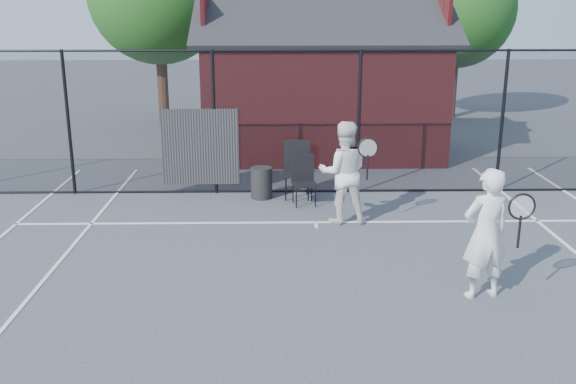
{
  "coord_description": "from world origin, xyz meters",
  "views": [
    {
      "loc": [
        -0.73,
        -8.16,
        3.84
      ],
      "look_at": [
        -0.54,
        1.24,
        1.1
      ],
      "focal_mm": 40.0,
      "sensor_mm": 36.0,
      "label": 1
    }
  ],
  "objects_px": {
    "player_front": "(486,234)",
    "waste_bin": "(261,183)",
    "player_back": "(344,172)",
    "chair_left": "(297,171)",
    "clubhouse": "(321,93)",
    "chair_right": "(304,182)"
  },
  "relations": [
    {
      "from": "player_front",
      "to": "waste_bin",
      "type": "height_order",
      "value": "player_front"
    },
    {
      "from": "player_back",
      "to": "chair_left",
      "type": "bearing_deg",
      "value": 117.1
    },
    {
      "from": "player_back",
      "to": "waste_bin",
      "type": "height_order",
      "value": "player_back"
    },
    {
      "from": "clubhouse",
      "to": "chair_right",
      "type": "relative_size",
      "value": 6.75
    },
    {
      "from": "player_back",
      "to": "chair_right",
      "type": "relative_size",
      "value": 1.94
    },
    {
      "from": "player_front",
      "to": "chair_right",
      "type": "bearing_deg",
      "value": 117.72
    },
    {
      "from": "player_front",
      "to": "waste_bin",
      "type": "bearing_deg",
      "value": 123.07
    },
    {
      "from": "player_back",
      "to": "player_front",
      "type": "bearing_deg",
      "value": -63.89
    },
    {
      "from": "player_back",
      "to": "chair_left",
      "type": "height_order",
      "value": "player_back"
    },
    {
      "from": "player_front",
      "to": "waste_bin",
      "type": "relative_size",
      "value": 2.81
    },
    {
      "from": "player_front",
      "to": "chair_right",
      "type": "xyz_separation_m",
      "value": [
        -2.24,
        4.26,
        -0.43
      ]
    },
    {
      "from": "player_front",
      "to": "player_back",
      "type": "bearing_deg",
      "value": 116.11
    },
    {
      "from": "player_front",
      "to": "clubhouse",
      "type": "bearing_deg",
      "value": 99.73
    },
    {
      "from": "player_back",
      "to": "waste_bin",
      "type": "relative_size",
      "value": 2.89
    },
    {
      "from": "clubhouse",
      "to": "waste_bin",
      "type": "distance_m",
      "value": 4.83
    },
    {
      "from": "clubhouse",
      "to": "player_back",
      "type": "distance_m",
      "value": 5.98
    },
    {
      "from": "player_front",
      "to": "chair_right",
      "type": "relative_size",
      "value": 1.89
    },
    {
      "from": "player_front",
      "to": "player_back",
      "type": "xyz_separation_m",
      "value": [
        -1.57,
        3.21,
        0.03
      ]
    },
    {
      "from": "chair_right",
      "to": "waste_bin",
      "type": "distance_m",
      "value": 1.01
    },
    {
      "from": "chair_right",
      "to": "waste_bin",
      "type": "height_order",
      "value": "chair_right"
    },
    {
      "from": "waste_bin",
      "to": "player_front",
      "type": "bearing_deg",
      "value": -56.93
    },
    {
      "from": "clubhouse",
      "to": "chair_right",
      "type": "height_order",
      "value": "clubhouse"
    }
  ]
}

